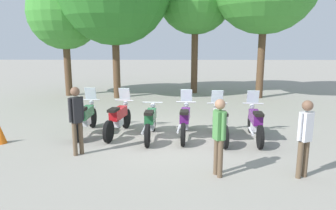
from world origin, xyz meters
TOP-DOWN VIEW (x-y plane):
  - ground_plane at (0.00, 0.00)m, footprint 80.00×80.00m
  - motorcycle_0 at (-2.56, 0.43)m, footprint 0.62×2.19m
  - motorcycle_1 at (-1.53, 0.34)m, footprint 0.73×2.17m
  - motorcycle_2 at (-0.51, -0.01)m, footprint 0.62×2.19m
  - motorcycle_3 at (0.51, 0.10)m, footprint 0.63×2.19m
  - motorcycle_4 at (1.53, -0.08)m, footprint 0.62×2.19m
  - motorcycle_5 at (2.56, -0.10)m, footprint 0.62×2.19m
  - person_0 at (-2.25, -1.44)m, footprint 0.35×0.33m
  - person_1 at (1.11, -2.65)m, footprint 0.29×0.40m
  - person_2 at (2.88, -2.71)m, footprint 0.40×0.29m
  - tree_0 at (-5.38, 7.36)m, footprint 3.67×3.67m
  - traffic_cone at (-4.72, -0.58)m, footprint 0.32×0.32m

SIDE VIEW (x-z plane):
  - ground_plane at x=0.00m, z-range 0.00..0.00m
  - traffic_cone at x=-4.72m, z-range 0.00..0.55m
  - motorcycle_2 at x=-0.51m, z-range 0.01..1.00m
  - motorcycle_0 at x=-2.56m, z-range -0.17..1.20m
  - motorcycle_1 at x=-1.53m, z-range -0.17..1.20m
  - motorcycle_3 at x=0.51m, z-range -0.17..1.20m
  - motorcycle_4 at x=1.53m, z-range -0.17..1.20m
  - motorcycle_5 at x=2.56m, z-range -0.17..1.20m
  - person_2 at x=2.88m, z-range 0.14..1.81m
  - person_1 at x=1.11m, z-range 0.14..1.82m
  - person_0 at x=-2.25m, z-range 0.16..1.90m
  - tree_0 at x=-5.38m, z-range 1.19..7.27m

